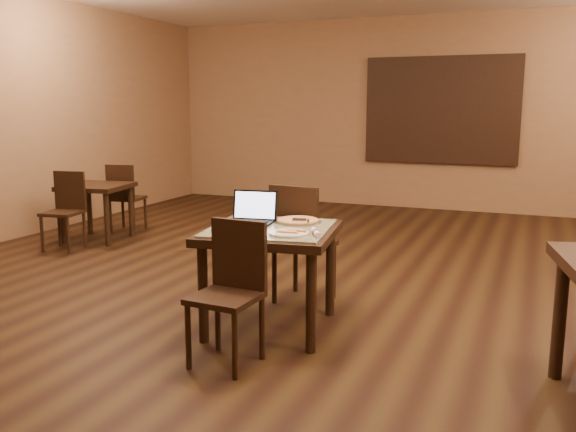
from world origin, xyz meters
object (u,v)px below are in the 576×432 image
at_px(other_table_b, 97,194).
at_px(other_table_b_chair_far, 124,194).
at_px(other_table_b_chair_near, 66,206).
at_px(laptop, 252,215).
at_px(tiled_table, 270,241).
at_px(chair_main_far, 300,237).
at_px(chair_main_near, 232,283).
at_px(pizza_pan, 298,222).

distance_m(other_table_b, other_table_b_chair_far, 0.52).
relative_size(other_table_b_chair_near, other_table_b_chair_far, 1.00).
height_order(laptop, other_table_b_chair_near, laptop).
height_order(tiled_table, other_table_b_chair_near, other_table_b_chair_near).
height_order(chair_main_far, other_table_b_chair_far, chair_main_far).
distance_m(laptop, other_table_b_chair_far, 3.81).
xyz_separation_m(chair_main_near, laptop, (-0.21, 0.73, 0.31)).
bearing_deg(pizza_pan, other_table_b_chair_near, 160.23).
bearing_deg(chair_main_far, pizza_pan, 115.82).
relative_size(chair_main_near, other_table_b_chair_far, 1.03).
xyz_separation_m(chair_main_near, other_table_b_chair_near, (-3.20, 2.05, -0.01)).
bearing_deg(other_table_b_chair_far, chair_main_near, 126.94).
bearing_deg(other_table_b_chair_near, other_table_b_chair_far, 79.76).
height_order(chair_main_near, laptop, laptop).
height_order(chair_main_near, other_table_b_chair_far, chair_main_near).
height_order(tiled_table, chair_main_near, chair_main_near).
bearing_deg(other_table_b_chair_near, tiled_table, -33.03).
bearing_deg(other_table_b_chair_far, chair_main_far, 140.74).
distance_m(pizza_pan, other_table_b_chair_far, 3.98).
height_order(laptop, pizza_pan, laptop).
bearing_deg(other_table_b, tiled_table, -40.36).
bearing_deg(other_table_b_chair_far, other_table_b_chair_near, 79.76).
relative_size(chair_main_near, laptop, 2.43).
height_order(laptop, other_table_b, laptop).
bearing_deg(other_table_b, chair_main_far, -31.72).
xyz_separation_m(pizza_pan, other_table_b_chair_near, (-3.32, 1.19, -0.27)).
height_order(chair_main_far, other_table_b_chair_near, chair_main_far).
relative_size(tiled_table, laptop, 2.80).
xyz_separation_m(laptop, pizza_pan, (0.32, 0.14, -0.06)).
relative_size(tiled_table, other_table_b_chair_far, 1.19).
bearing_deg(pizza_pan, other_table_b, 152.66).
bearing_deg(tiled_table, pizza_pan, 54.58).
relative_size(pizza_pan, other_table_b_chair_near, 0.40).
xyz_separation_m(chair_main_far, other_table_b_chair_near, (-3.19, 0.82, -0.06)).
relative_size(chair_main_far, laptop, 2.67).
height_order(pizza_pan, other_table_b_chair_far, other_table_b_chair_far).
relative_size(tiled_table, chair_main_near, 1.15).
relative_size(chair_main_near, other_table_b, 1.09).
xyz_separation_m(laptop, other_table_b_chair_far, (-2.97, 2.36, -0.32)).
height_order(other_table_b_chair_near, other_table_b_chair_far, same).
xyz_separation_m(other_table_b, other_table_b_chair_far, (0.01, 0.52, -0.07)).
bearing_deg(other_table_b, laptop, -40.61).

